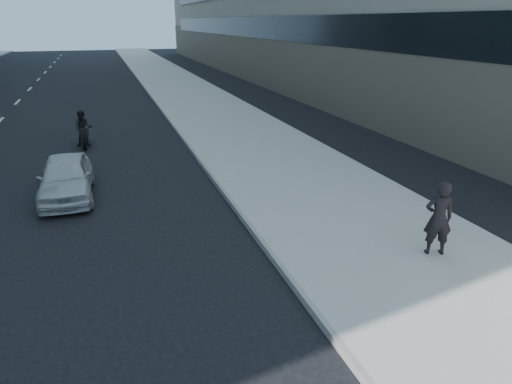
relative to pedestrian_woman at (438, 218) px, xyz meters
name	(u,v)px	position (x,y,z in m)	size (l,w,h in m)	color
ground	(242,357)	(-4.63, -1.57, -0.94)	(160.00, 160.00, 0.00)	black
near_sidewalk	(207,108)	(-0.63, 18.43, -0.86)	(5.00, 120.00, 0.15)	#A9A69E
pedestrian_woman	(438,218)	(0.00, 0.00, 0.00)	(0.57, 0.38, 1.58)	black
white_sedan_near	(66,177)	(-7.37, 6.27, -0.35)	(1.38, 3.43, 1.17)	silver
motorcycle	(84,130)	(-7.00, 12.03, -0.30)	(0.72, 2.05, 1.42)	black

